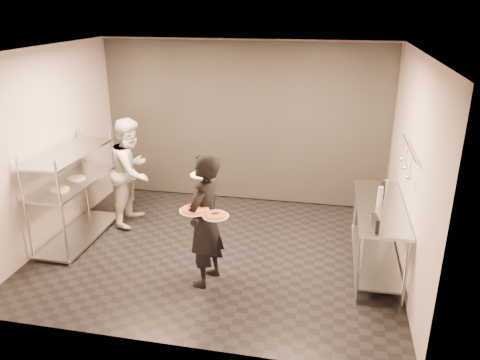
% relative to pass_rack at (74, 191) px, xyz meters
% --- Properties ---
extents(room_shell, '(5.00, 4.00, 2.80)m').
position_rel_pass_rack_xyz_m(room_shell, '(2.15, 1.18, 0.63)').
color(room_shell, black).
rests_on(room_shell, ground).
extents(pass_rack, '(0.60, 1.60, 1.50)m').
position_rel_pass_rack_xyz_m(pass_rack, '(0.00, 0.00, 0.00)').
color(pass_rack, silver).
rests_on(pass_rack, ground).
extents(prep_counter, '(0.60, 1.80, 0.92)m').
position_rel_pass_rack_xyz_m(prep_counter, '(4.33, 0.00, -0.14)').
color(prep_counter, silver).
rests_on(prep_counter, ground).
extents(utensil_rail, '(0.07, 1.20, 0.31)m').
position_rel_pass_rack_xyz_m(utensil_rail, '(4.58, 0.00, 0.78)').
color(utensil_rail, silver).
rests_on(utensil_rail, room_shell).
extents(waiter, '(0.55, 0.71, 1.72)m').
position_rel_pass_rack_xyz_m(waiter, '(2.21, -0.77, 0.09)').
color(waiter, black).
rests_on(waiter, ground).
extents(chef, '(0.67, 0.85, 1.71)m').
position_rel_pass_rack_xyz_m(chef, '(0.60, 0.72, 0.09)').
color(chef, beige).
rests_on(chef, ground).
extents(pizza_plate_near, '(0.35, 0.35, 0.05)m').
position_rel_pass_rack_xyz_m(pizza_plate_near, '(2.13, -0.94, 0.31)').
color(pizza_plate_near, white).
rests_on(pizza_plate_near, waiter).
extents(pizza_plate_far, '(0.31, 0.31, 0.05)m').
position_rel_pass_rack_xyz_m(pizza_plate_far, '(2.41, -1.02, 0.30)').
color(pizza_plate_far, white).
rests_on(pizza_plate_far, waiter).
extents(salad_plate, '(0.31, 0.31, 0.07)m').
position_rel_pass_rack_xyz_m(salad_plate, '(2.09, -0.44, 0.58)').
color(salad_plate, white).
rests_on(salad_plate, waiter).
extents(pos_monitor, '(0.08, 0.23, 0.16)m').
position_rel_pass_rack_xyz_m(pos_monitor, '(4.21, -0.72, 0.23)').
color(pos_monitor, black).
rests_on(pos_monitor, prep_counter).
extents(bottle_green, '(0.07, 0.07, 0.24)m').
position_rel_pass_rack_xyz_m(bottle_green, '(4.31, 0.03, 0.27)').
color(bottle_green, gray).
rests_on(bottle_green, prep_counter).
extents(bottle_clear, '(0.05, 0.05, 0.17)m').
position_rel_pass_rack_xyz_m(bottle_clear, '(4.42, 0.46, 0.24)').
color(bottle_clear, gray).
rests_on(bottle_clear, prep_counter).
extents(bottle_dark, '(0.07, 0.07, 0.24)m').
position_rel_pass_rack_xyz_m(bottle_dark, '(4.36, 0.24, 0.27)').
color(bottle_dark, black).
rests_on(bottle_dark, prep_counter).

